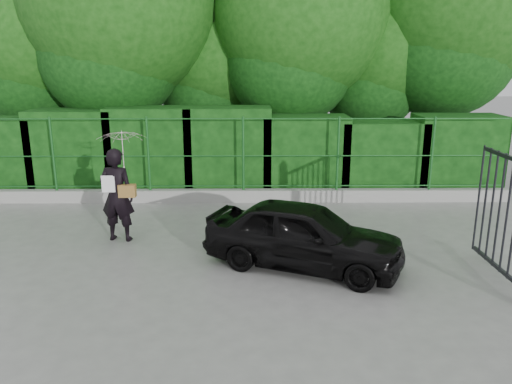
{
  "coord_description": "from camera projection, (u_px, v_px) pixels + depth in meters",
  "views": [
    {
      "loc": [
        0.59,
        -7.41,
        3.44
      ],
      "look_at": [
        0.68,
        1.3,
        1.1
      ],
      "focal_mm": 35.0,
      "sensor_mm": 36.0,
      "label": 1
    }
  ],
  "objects": [
    {
      "name": "ground",
      "position": [
        215.0,
        279.0,
        8.04
      ],
      "size": [
        80.0,
        80.0,
        0.0
      ],
      "primitive_type": "plane",
      "color": "gray"
    },
    {
      "name": "kerb",
      "position": [
        227.0,
        196.0,
        12.35
      ],
      "size": [
        14.0,
        0.25,
        0.3
      ],
      "primitive_type": "cube",
      "color": "#9E9E99",
      "rests_on": "ground"
    },
    {
      "name": "fence",
      "position": [
        236.0,
        154.0,
        12.08
      ],
      "size": [
        14.13,
        0.06,
        1.8
      ],
      "color": "#18531D",
      "rests_on": "kerb"
    },
    {
      "name": "hedge",
      "position": [
        225.0,
        153.0,
        13.09
      ],
      "size": [
        14.2,
        1.2,
        2.24
      ],
      "color": "black",
      "rests_on": "ground"
    },
    {
      "name": "trees",
      "position": [
        270.0,
        16.0,
        14.33
      ],
      "size": [
        17.1,
        6.15,
        8.08
      ],
      "color": "black",
      "rests_on": "ground"
    },
    {
      "name": "woman",
      "position": [
        120.0,
        171.0,
        9.45
      ],
      "size": [
        0.96,
        0.92,
        2.15
      ],
      "color": "black",
      "rests_on": "ground"
    },
    {
      "name": "car",
      "position": [
        304.0,
        235.0,
        8.38
      ],
      "size": [
        3.6,
        2.54,
        1.14
      ],
      "primitive_type": "imported",
      "rotation": [
        0.0,
        0.0,
        1.17
      ],
      "color": "black",
      "rests_on": "ground"
    }
  ]
}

